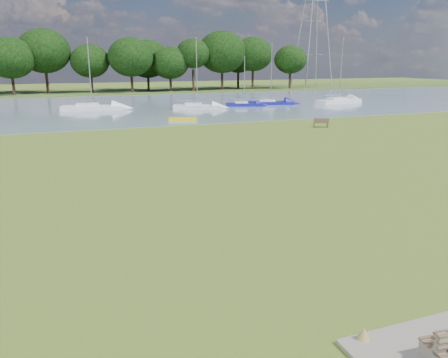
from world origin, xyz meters
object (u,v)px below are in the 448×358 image
object	(u,v)px
sailboat_3	(92,106)
sailboat_5	(244,103)
sailboat_6	(338,100)
riverbank_bench	(321,123)
kayak	(183,119)
sailboat_1	(197,105)
sailboat_4	(270,102)

from	to	relation	value
sailboat_3	sailboat_5	xyz separation A→B (m)	(20.08, -2.34, -0.12)
sailboat_3	sailboat_6	distance (m)	35.02
sailboat_3	riverbank_bench	bearing A→B (deg)	-36.00
kayak	sailboat_1	size ratio (longest dim) A/B	0.33
kayak	sailboat_4	bearing A→B (deg)	59.72
riverbank_bench	sailboat_4	bearing A→B (deg)	99.64
sailboat_3	sailboat_6	world-z (taller)	sailboat_6
kayak	sailboat_1	distance (m)	11.71
sailboat_3	sailboat_5	distance (m)	20.22
sailboat_5	sailboat_6	xyz separation A→B (m)	(14.78, -0.96, 0.12)
sailboat_1	sailboat_4	world-z (taller)	sailboat_1
sailboat_1	sailboat_4	bearing A→B (deg)	30.24
sailboat_6	sailboat_4	bearing A→B (deg)	157.20
sailboat_1	sailboat_3	size ratio (longest dim) A/B	1.01
riverbank_bench	kayak	size ratio (longest dim) A/B	0.51
sailboat_3	sailboat_6	size ratio (longest dim) A/B	0.95
sailboat_1	sailboat_6	world-z (taller)	sailboat_6
kayak	sailboat_5	world-z (taller)	sailboat_5
sailboat_1	sailboat_3	xyz separation A→B (m)	(-13.12, 2.88, 0.07)
riverbank_bench	kayak	world-z (taller)	riverbank_bench
sailboat_1	sailboat_5	world-z (taller)	sailboat_1
kayak	sailboat_5	bearing A→B (deg)	66.61
riverbank_bench	sailboat_4	world-z (taller)	sailboat_4
riverbank_bench	kayak	xyz separation A→B (m)	(-11.18, 9.11, -0.26)
kayak	sailboat_1	xyz separation A→B (m)	(4.81, 10.68, 0.30)
sailboat_5	sailboat_3	bearing A→B (deg)	-169.59
sailboat_5	riverbank_bench	bearing A→B (deg)	-74.60
sailboat_4	sailboat_5	xyz separation A→B (m)	(-4.47, -0.91, -0.01)
riverbank_bench	sailboat_1	size ratio (longest dim) A/B	0.17
sailboat_5	sailboat_6	distance (m)	14.81
sailboat_5	kayak	bearing A→B (deg)	-119.32
kayak	sailboat_4	xyz separation A→B (m)	(16.24, 12.12, 0.27)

